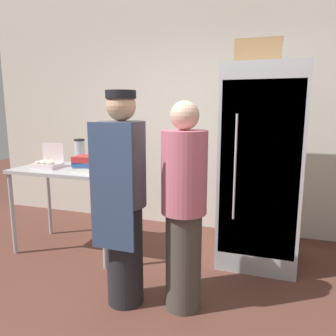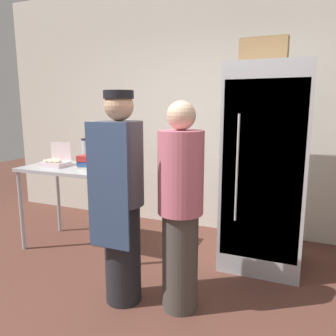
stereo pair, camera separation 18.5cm
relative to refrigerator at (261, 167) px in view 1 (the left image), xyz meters
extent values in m
cube|color=silver|center=(-0.65, 0.83, 0.57)|extent=(6.40, 0.12, 3.08)
cube|color=#ADAFB5|center=(0.00, 0.01, 0.00)|extent=(0.74, 0.70, 1.93)
cube|color=#93959B|center=(0.00, -0.33, 0.02)|extent=(0.68, 0.02, 1.59)
cylinder|color=silver|center=(-0.20, -0.36, 0.05)|extent=(0.02, 0.02, 0.95)
cube|color=#ADAFB5|center=(-1.92, -0.37, -0.07)|extent=(1.17, 0.66, 0.04)
cylinder|color=#ADAFB5|center=(-2.46, -0.66, -0.53)|extent=(0.04, 0.04, 0.88)
cylinder|color=#ADAFB5|center=(-1.37, -0.66, -0.53)|extent=(0.04, 0.04, 0.88)
cylinder|color=#ADAFB5|center=(-2.46, -0.08, -0.53)|extent=(0.04, 0.04, 0.88)
cylinder|color=#ADAFB5|center=(-1.37, -0.08, -0.53)|extent=(0.04, 0.04, 0.88)
cube|color=silver|center=(-2.16, -0.44, -0.03)|extent=(0.28, 0.20, 0.05)
cube|color=silver|center=(-2.16, -0.33, 0.10)|extent=(0.27, 0.01, 0.20)
torus|color=beige|center=(-2.23, -0.47, 0.01)|extent=(0.09, 0.09, 0.03)
torus|color=beige|center=(-2.16, -0.47, 0.01)|extent=(0.09, 0.09, 0.03)
torus|color=beige|center=(-2.09, -0.47, 0.01)|extent=(0.09, 0.09, 0.03)
torus|color=beige|center=(-2.23, -0.40, 0.01)|extent=(0.09, 0.09, 0.03)
torus|color=beige|center=(-2.16, -0.40, 0.01)|extent=(0.09, 0.09, 0.03)
cylinder|color=#99999E|center=(-1.93, -0.17, -0.01)|extent=(0.15, 0.15, 0.08)
cylinder|color=#B2BCC1|center=(-1.93, -0.17, 0.12)|extent=(0.11, 0.11, 0.19)
cylinder|color=black|center=(-1.93, -0.17, 0.22)|extent=(0.12, 0.12, 0.02)
cube|color=silver|center=(-1.62, -0.47, -0.03)|extent=(0.31, 0.23, 0.05)
cube|color=#2D5193|center=(-1.62, -0.47, 0.02)|extent=(0.30, 0.21, 0.05)
cube|color=#B72D2D|center=(-1.62, -0.47, 0.07)|extent=(0.31, 0.22, 0.06)
cube|color=#937047|center=(-0.08, 0.11, 1.08)|extent=(0.43, 0.27, 0.23)
cube|color=olive|center=(-0.08, 0.11, 1.21)|extent=(0.43, 0.14, 0.02)
cylinder|color=#232328|center=(-0.95, -1.08, -0.56)|extent=(0.29, 0.29, 0.81)
cylinder|color=#4C4C56|center=(-0.95, -1.08, 0.16)|extent=(0.35, 0.35, 0.64)
sphere|color=tan|center=(-0.95, -1.08, 0.59)|extent=(0.22, 0.22, 0.22)
cube|color=#33476B|center=(-0.95, -1.27, 0.02)|extent=(0.34, 0.02, 0.92)
cylinder|color=black|center=(-0.95, -1.08, 0.67)|extent=(0.22, 0.22, 0.06)
cylinder|color=#47423D|center=(-0.49, -1.01, -0.58)|extent=(0.27, 0.27, 0.77)
cylinder|color=#C6667A|center=(-0.49, -1.01, 0.11)|extent=(0.34, 0.34, 0.61)
sphere|color=beige|center=(-0.49, -1.01, 0.52)|extent=(0.21, 0.21, 0.21)
camera|label=1|loc=(0.14, -3.27, 0.58)|focal=35.00mm
camera|label=2|loc=(0.31, -3.20, 0.58)|focal=35.00mm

